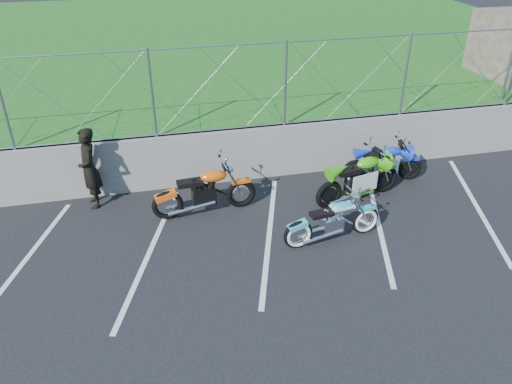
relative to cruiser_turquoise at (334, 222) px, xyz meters
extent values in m
plane|color=black|center=(-1.19, -0.53, -0.42)|extent=(90.00, 90.00, 0.00)
cube|color=slate|center=(-1.19, 2.97, 0.23)|extent=(30.00, 0.22, 1.30)
cube|color=#1A5216|center=(-1.19, 12.97, 0.23)|extent=(30.00, 20.00, 1.30)
cylinder|color=gray|center=(-1.19, 2.97, 2.83)|extent=(28.00, 0.03, 0.03)
cylinder|color=gray|center=(-1.19, 2.97, 0.93)|extent=(28.00, 0.03, 0.03)
cube|color=silver|center=(-5.99, 0.47, -0.42)|extent=(1.49, 4.31, 0.01)
cube|color=silver|center=(-3.59, 0.47, -0.42)|extent=(1.49, 4.31, 0.01)
cube|color=silver|center=(-1.19, 0.47, -0.42)|extent=(1.49, 4.31, 0.01)
cube|color=silver|center=(1.21, 0.47, -0.42)|extent=(1.49, 4.31, 0.01)
cube|color=silver|center=(3.61, 0.47, -0.42)|extent=(1.49, 4.31, 0.01)
torus|color=black|center=(-0.76, -0.09, -0.11)|extent=(0.62, 0.17, 0.61)
torus|color=black|center=(0.71, 0.09, -0.11)|extent=(0.62, 0.17, 0.61)
cube|color=silver|center=(-0.04, -0.01, -0.05)|extent=(0.45, 0.31, 0.31)
ellipsoid|color=#31B2C6|center=(0.16, 0.02, 0.32)|extent=(0.51, 0.28, 0.21)
cube|color=black|center=(-0.28, -0.03, 0.25)|extent=(0.48, 0.28, 0.08)
cube|color=#31B2C6|center=(0.71, 0.09, 0.17)|extent=(0.36, 0.18, 0.06)
cylinder|color=silver|center=(0.36, 0.04, 0.61)|extent=(0.11, 0.66, 0.03)
torus|color=black|center=(-3.15, 1.53, -0.08)|extent=(0.68, 0.17, 0.67)
torus|color=black|center=(-1.53, 1.66, -0.08)|extent=(0.68, 0.17, 0.67)
cube|color=black|center=(-2.36, 1.60, 0.01)|extent=(0.52, 0.34, 0.37)
ellipsoid|color=#F35E0E|center=(-2.12, 1.61, 0.45)|extent=(0.59, 0.31, 0.25)
cube|color=black|center=(-2.64, 1.57, 0.37)|extent=(0.56, 0.30, 0.10)
cube|color=#F35E0E|center=(-1.53, 1.66, 0.23)|extent=(0.42, 0.19, 0.06)
cylinder|color=silver|center=(-1.89, 1.63, 0.71)|extent=(0.09, 0.78, 0.03)
torus|color=black|center=(0.34, 1.17, -0.09)|extent=(0.67, 0.28, 0.66)
torus|color=black|center=(1.86, 1.55, -0.09)|extent=(0.67, 0.28, 0.66)
cube|color=black|center=(1.08, 1.35, 0.03)|extent=(0.57, 0.42, 0.38)
ellipsoid|color=#45BB17|center=(1.31, 1.41, 0.47)|extent=(0.63, 0.40, 0.26)
cube|color=black|center=(0.80, 1.28, 0.39)|extent=(0.60, 0.39, 0.10)
cube|color=#45BB17|center=(1.86, 1.55, 0.22)|extent=(0.45, 0.26, 0.07)
cylinder|color=silver|center=(1.50, 1.46, 0.73)|extent=(0.22, 0.78, 0.03)
torus|color=black|center=(1.37, 2.17, -0.13)|extent=(0.59, 0.19, 0.58)
torus|color=black|center=(2.72, 1.97, -0.13)|extent=(0.59, 0.19, 0.58)
cube|color=black|center=(2.03, 2.07, -0.03)|extent=(0.48, 0.33, 0.33)
ellipsoid|color=#1535CC|center=(2.24, 2.04, 0.36)|extent=(0.54, 0.31, 0.22)
cube|color=black|center=(1.78, 2.11, 0.29)|extent=(0.51, 0.30, 0.09)
cube|color=#1535CC|center=(2.72, 1.97, 0.14)|extent=(0.38, 0.20, 0.06)
cylinder|color=silver|center=(2.40, 2.02, 0.58)|extent=(0.13, 0.69, 0.03)
imported|color=black|center=(-4.70, 2.50, 0.49)|extent=(0.54, 0.73, 1.82)
camera|label=1|loc=(-3.39, -7.66, 5.43)|focal=35.00mm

